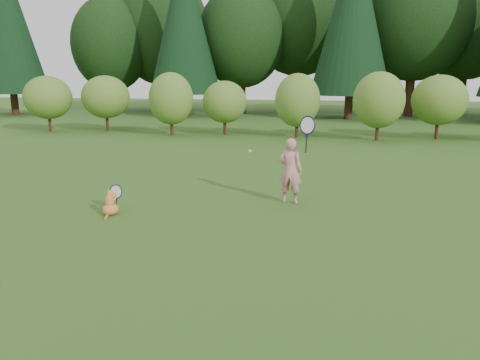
# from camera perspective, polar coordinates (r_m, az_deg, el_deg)

# --- Properties ---
(ground) EXTENTS (100.00, 100.00, 0.00)m
(ground) POSITION_cam_1_polar(r_m,az_deg,el_deg) (7.87, -2.71, -6.13)
(ground) COLOR #254A15
(ground) RESTS_ON ground
(shrub_row) EXTENTS (28.00, 3.00, 2.80)m
(shrub_row) POSITION_cam_1_polar(r_m,az_deg,el_deg) (20.33, 7.07, 9.08)
(shrub_row) COLOR #5A7524
(shrub_row) RESTS_ON ground
(child) EXTENTS (0.76, 0.45, 1.99)m
(child) POSITION_cam_1_polar(r_m,az_deg,el_deg) (9.47, 6.22, 1.32)
(child) COLOR #D27D88
(child) RESTS_ON ground
(cat) EXTENTS (0.36, 0.64, 0.66)m
(cat) POSITION_cam_1_polar(r_m,az_deg,el_deg) (9.02, -15.52, -2.53)
(cat) COLOR orange
(cat) RESTS_ON ground
(tennis_ball) EXTENTS (0.07, 0.07, 0.07)m
(tennis_ball) POSITION_cam_1_polar(r_m,az_deg,el_deg) (8.78, 1.22, 3.54)
(tennis_ball) COLOR gold
(tennis_ball) RESTS_ON ground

